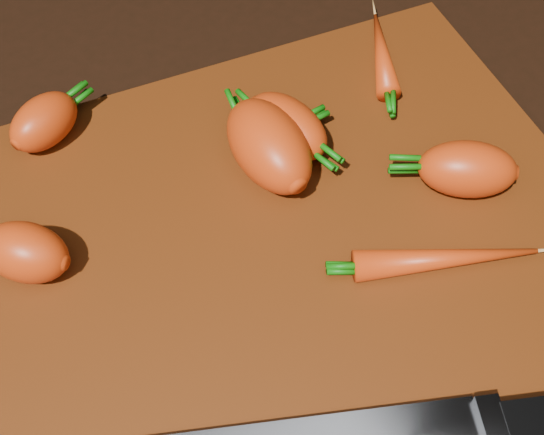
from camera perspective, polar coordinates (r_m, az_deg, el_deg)
name	(u,v)px	position (r m, az deg, el deg)	size (l,w,h in m)	color
ground	(277,253)	(0.59, 0.38, -2.71)	(2.00, 2.00, 0.01)	black
cutting_board	(277,245)	(0.58, 0.38, -2.12)	(0.50, 0.40, 0.01)	#59250A
carrot_0	(44,122)	(0.65, -16.80, 6.92)	(0.06, 0.04, 0.04)	red
carrot_1	(26,252)	(0.57, -18.06, -2.51)	(0.07, 0.04, 0.04)	red
carrot_2	(287,126)	(0.62, 1.14, 6.88)	(0.08, 0.05, 0.05)	red
carrot_3	(269,146)	(0.60, -0.24, 5.42)	(0.10, 0.06, 0.06)	red
carrot_4	(284,129)	(0.63, 0.92, 6.69)	(0.05, 0.03, 0.03)	red
carrot_5	(467,169)	(0.61, 14.49, 3.54)	(0.08, 0.05, 0.05)	red
carrot_6	(382,53)	(0.70, 8.26, 12.18)	(0.10, 0.02, 0.02)	red
carrot_7	(446,259)	(0.57, 12.98, -3.03)	(0.14, 0.02, 0.02)	red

